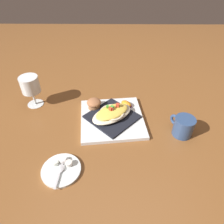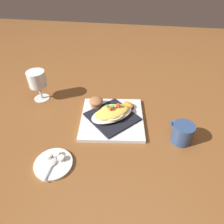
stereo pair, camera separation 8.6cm
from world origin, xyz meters
name	(u,v)px [view 2 (the right image)]	position (x,y,z in m)	size (l,w,h in m)	color
ground_plane	(112,120)	(0.00, 0.00, 0.00)	(2.60, 2.60, 0.00)	brown
square_plate	(112,119)	(0.00, 0.00, 0.01)	(0.26, 0.26, 0.01)	white
folded_napkin	(112,117)	(0.00, 0.00, 0.02)	(0.18, 0.18, 0.01)	black
gratin_dish	(112,113)	(0.00, 0.00, 0.04)	(0.21, 0.19, 0.05)	beige
muffin	(96,102)	(0.08, -0.06, 0.04)	(0.06, 0.06, 0.05)	#986541
orange_garnish	(129,105)	(-0.07, -0.08, 0.02)	(0.06, 0.06, 0.02)	#5D1354
coffee_mug	(182,134)	(-0.28, 0.08, 0.04)	(0.08, 0.10, 0.08)	navy
stemmed_glass	(37,81)	(0.36, -0.11, 0.10)	(0.08, 0.08, 0.15)	white
creamer_saucer	(53,164)	(0.17, 0.26, 0.01)	(0.13, 0.13, 0.01)	white
spoon	(52,163)	(0.17, 0.26, 0.01)	(0.03, 0.09, 0.01)	silver
creamer_cup_0	(61,158)	(0.14, 0.24, 0.02)	(0.02, 0.02, 0.02)	white
creamer_cup_1	(56,155)	(0.17, 0.23, 0.02)	(0.02, 0.02, 0.02)	white
creamer_cup_2	(49,156)	(0.19, 0.24, 0.02)	(0.02, 0.02, 0.02)	white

